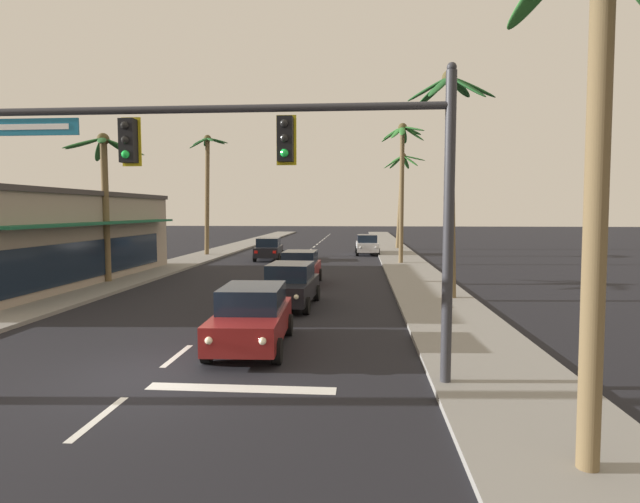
% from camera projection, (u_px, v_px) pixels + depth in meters
% --- Properties ---
extents(ground_plane, '(220.00, 220.00, 0.00)m').
position_uv_depth(ground_plane, '(151.00, 377.00, 11.37)').
color(ground_plane, black).
extents(sidewalk_right, '(3.20, 110.00, 0.14)m').
position_uv_depth(sidewalk_right, '(411.00, 271.00, 30.63)').
color(sidewalk_right, gray).
rests_on(sidewalk_right, ground).
extents(sidewalk_left, '(3.20, 110.00, 0.14)m').
position_uv_depth(sidewalk_left, '(161.00, 269.00, 31.84)').
color(sidewalk_left, gray).
rests_on(sidewalk_left, ground).
extents(lane_markings, '(4.28, 88.44, 0.01)m').
position_uv_depth(lane_markings, '(291.00, 271.00, 31.44)').
color(lane_markings, silver).
rests_on(lane_markings, ground).
extents(traffic_signal_mast, '(10.22, 0.41, 6.69)m').
position_uv_depth(traffic_signal_mast, '(291.00, 164.00, 10.52)').
color(traffic_signal_mast, '#2D2D33').
rests_on(traffic_signal_mast, ground).
extents(sedan_lead_at_stop_bar, '(2.09, 4.51, 1.68)m').
position_uv_depth(sedan_lead_at_stop_bar, '(252.00, 317.00, 13.73)').
color(sedan_lead_at_stop_bar, maroon).
rests_on(sedan_lead_at_stop_bar, ground).
extents(sedan_third_in_queue, '(2.10, 4.51, 1.68)m').
position_uv_depth(sedan_third_in_queue, '(290.00, 285.00, 19.64)').
color(sedan_third_in_queue, black).
rests_on(sedan_third_in_queue, ground).
extents(sedan_fifth_in_queue, '(2.00, 4.47, 1.68)m').
position_uv_depth(sedan_fifth_in_queue, '(300.00, 267.00, 25.60)').
color(sedan_fifth_in_queue, maroon).
rests_on(sedan_fifth_in_queue, ground).
extents(sedan_oncoming_far, '(2.14, 4.52, 1.68)m').
position_uv_depth(sedan_oncoming_far, '(269.00, 249.00, 38.09)').
color(sedan_oncoming_far, black).
rests_on(sedan_oncoming_far, ground).
extents(sedan_parked_nearest_kerb, '(2.06, 4.49, 1.68)m').
position_uv_depth(sedan_parked_nearest_kerb, '(367.00, 244.00, 42.93)').
color(sedan_parked_nearest_kerb, silver).
rests_on(sedan_parked_nearest_kerb, ground).
extents(palm_left_second, '(4.33, 3.94, 7.58)m').
position_uv_depth(palm_left_second, '(104.00, 176.00, 25.32)').
color(palm_left_second, brown).
rests_on(palm_left_second, ground).
extents(palm_left_third, '(3.21, 3.21, 9.82)m').
position_uv_depth(palm_left_third, '(207.00, 174.00, 41.01)').
color(palm_left_third, brown).
rests_on(palm_left_third, ground).
extents(palm_right_nearest, '(3.80, 3.67, 7.91)m').
position_uv_depth(palm_right_nearest, '(601.00, 46.00, 6.57)').
color(palm_right_nearest, brown).
rests_on(palm_right_nearest, ground).
extents(palm_right_second, '(3.56, 3.26, 9.34)m').
position_uv_depth(palm_right_second, '(450.00, 137.00, 20.37)').
color(palm_right_second, brown).
rests_on(palm_right_second, ground).
extents(palm_right_third, '(2.95, 3.05, 9.63)m').
position_uv_depth(palm_right_third, '(402.00, 162.00, 34.31)').
color(palm_right_third, brown).
rests_on(palm_right_third, ground).
extents(palm_right_farthest, '(3.94, 3.45, 9.20)m').
position_uv_depth(palm_right_farthest, '(401.00, 184.00, 48.19)').
color(palm_right_farthest, brown).
rests_on(palm_right_farthest, ground).
extents(storefront_strip_left, '(8.79, 17.95, 4.70)m').
position_uv_depth(storefront_strip_left, '(24.00, 238.00, 25.17)').
color(storefront_strip_left, gray).
rests_on(storefront_strip_left, ground).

